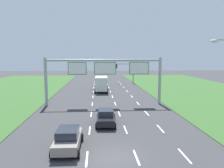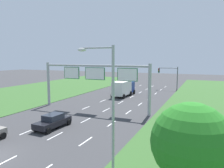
# 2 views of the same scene
# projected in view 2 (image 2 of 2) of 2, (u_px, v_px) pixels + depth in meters

# --- Properties ---
(lane_dashes_inner_left) EXTENTS (0.14, 68.40, 0.01)m
(lane_dashes_inner_left) POSITION_uv_depth(u_px,v_px,m) (75.00, 112.00, 31.27)
(lane_dashes_inner_left) COLOR white
(lane_dashes_inner_left) RESTS_ON ground_plane
(lane_dashes_inner_right) EXTENTS (0.14, 68.40, 0.01)m
(lane_dashes_inner_right) POSITION_uv_depth(u_px,v_px,m) (97.00, 115.00, 29.88)
(lane_dashes_inner_right) COLOR white
(lane_dashes_inner_right) RESTS_ON ground_plane
(lane_dashes_slip) EXTENTS (0.14, 68.40, 0.01)m
(lane_dashes_slip) POSITION_uv_depth(u_px,v_px,m) (121.00, 117.00, 28.50)
(lane_dashes_slip) COLOR white
(lane_dashes_slip) RESTS_ON ground_plane
(car_near_red) EXTENTS (2.25, 4.57, 1.55)m
(car_near_red) POSITION_uv_depth(u_px,v_px,m) (53.00, 121.00, 24.12)
(car_near_red) COLOR black
(car_near_red) RESTS_ON ground_plane
(box_truck) EXTENTS (2.82, 7.34, 3.11)m
(box_truck) POSITION_uv_depth(u_px,v_px,m) (123.00, 88.00, 44.28)
(box_truck) COLOR navy
(box_truck) RESTS_ON ground_plane
(sign_gantry) EXTENTS (17.24, 0.44, 7.00)m
(sign_gantry) POSITION_uv_depth(u_px,v_px,m) (95.00, 77.00, 32.09)
(sign_gantry) COLOR #9EA0A5
(sign_gantry) RESTS_ON ground_plane
(traffic_light_mast) EXTENTS (4.76, 0.49, 5.60)m
(traffic_light_mast) POSITION_uv_depth(u_px,v_px,m) (169.00, 74.00, 53.51)
(traffic_light_mast) COLOR #47494F
(traffic_light_mast) RESTS_ON ground_plane
(street_lamp) EXTENTS (2.61, 0.32, 8.50)m
(street_lamp) POSITION_uv_depth(u_px,v_px,m) (108.00, 100.00, 13.81)
(street_lamp) COLOR #9EA0A5
(street_lamp) RESTS_ON ground_plane
(roadside_tree_near) EXTENTS (3.92, 3.92, 5.62)m
(roadside_tree_near) POSITION_uv_depth(u_px,v_px,m) (191.00, 143.00, 10.54)
(roadside_tree_near) COLOR #513823
(roadside_tree_near) RESTS_ON ground_plane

